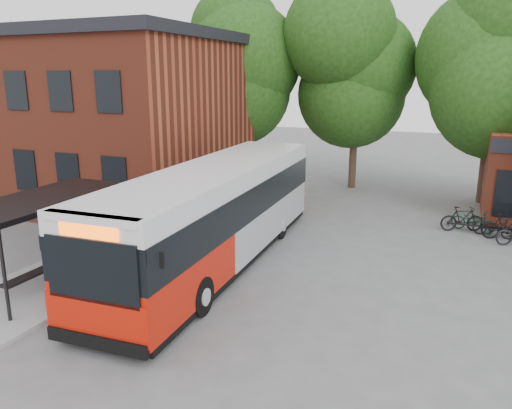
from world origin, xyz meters
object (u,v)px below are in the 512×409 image
at_px(city_bus, 217,215).
at_px(bicycle_3, 506,227).
at_px(bicycle_1, 462,219).
at_px(bus_shelter, 47,242).
at_px(bicycle_0, 473,221).
at_px(bicycle_2, 494,227).

bearing_deg(city_bus, bicycle_3, 32.27).
bearing_deg(bicycle_1, bicycle_3, -130.83).
relative_size(bus_shelter, bicycle_3, 3.89).
height_order(bicycle_0, bicycle_3, bicycle_3).
bearing_deg(bicycle_0, city_bus, 147.59).
height_order(bus_shelter, bicycle_2, bus_shelter).
bearing_deg(bicycle_3, bicycle_2, 51.23).
distance_m(city_bus, bicycle_3, 11.66).
height_order(bicycle_0, bicycle_1, bicycle_1).
relative_size(bus_shelter, bicycle_2, 4.20).
bearing_deg(bicycle_2, bicycle_3, -108.23).
xyz_separation_m(city_bus, bicycle_3, (9.49, 6.66, -1.18)).
distance_m(city_bus, bicycle_1, 10.76).
xyz_separation_m(bus_shelter, bicycle_1, (11.69, 11.17, -0.91)).
height_order(bicycle_1, bicycle_2, bicycle_1).
xyz_separation_m(city_bus, bicycle_2, (9.09, 6.93, -1.28)).
bearing_deg(bicycle_2, bicycle_0, 75.29).
relative_size(bus_shelter, city_bus, 0.52).
height_order(bicycle_1, bicycle_3, bicycle_3).
xyz_separation_m(bicycle_0, bicycle_1, (-0.42, -0.16, 0.07)).
height_order(bicycle_2, bicycle_3, bicycle_3).
relative_size(bicycle_0, bicycle_3, 0.98).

